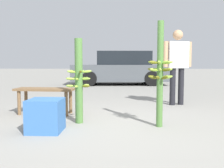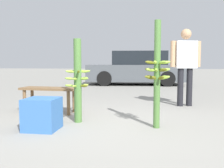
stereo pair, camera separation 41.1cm
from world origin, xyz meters
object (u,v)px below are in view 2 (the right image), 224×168
Objects in this scene: parked_car at (137,69)px; produce_crate at (42,114)px; vendor_person at (185,61)px; banana_stalk_center at (157,73)px; market_bench at (49,92)px; banana_stalk_left at (78,81)px.

parked_car reaches higher than produce_crate.
banana_stalk_center is at bearing -124.02° from vendor_person.
banana_stalk_center reaches higher than produce_crate.
vendor_person is 1.53× the size of market_bench.
banana_stalk_left is at bearing -36.98° from market_bench.
parked_car is (1.31, 6.54, 0.30)m from market_bench.
vendor_person reaches higher than market_bench.
market_bench is 6.68m from parked_car.
banana_stalk_center is 0.36× the size of parked_car.
vendor_person is 3.74× the size of produce_crate.
parked_car is at bearing 83.03° from produce_crate.
produce_crate is at bearing -149.57° from vendor_person.
banana_stalk_center is at bearing -18.67° from market_bench.
parked_car is at bearing 85.42° from banana_stalk_left.
produce_crate is (-0.94, -7.70, -0.47)m from parked_car.
market_bench reaches higher than produce_crate.
banana_stalk_left is 0.85× the size of banana_stalk_center.
vendor_person is (1.88, 1.79, 0.32)m from banana_stalk_left.
vendor_person is (0.67, 1.97, 0.20)m from banana_stalk_center.
produce_crate is at bearing -125.49° from banana_stalk_left.
market_bench is (-2.61, -1.15, -0.59)m from vendor_person.
vendor_person is 2.91m from market_bench.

